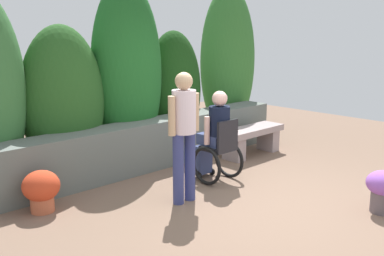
% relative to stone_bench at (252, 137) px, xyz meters
% --- Properties ---
extents(ground_plane, '(12.62, 12.62, 0.00)m').
position_rel_stone_bench_xyz_m(ground_plane, '(-1.70, -1.47, -0.32)').
color(ground_plane, '#765C4B').
extents(stone_retaining_wall, '(5.39, 0.50, 0.76)m').
position_rel_stone_bench_xyz_m(stone_retaining_wall, '(-1.70, 0.69, 0.06)').
color(stone_retaining_wall, slate).
rests_on(stone_retaining_wall, ground).
extents(hedge_backdrop, '(6.35, 1.15, 3.05)m').
position_rel_stone_bench_xyz_m(hedge_backdrop, '(-1.67, 1.30, 1.04)').
color(hedge_backdrop, '#376F36').
rests_on(hedge_backdrop, ground).
extents(stone_bench, '(1.31, 0.43, 0.50)m').
position_rel_stone_bench_xyz_m(stone_bench, '(0.00, 0.00, 0.00)').
color(stone_bench, gray).
rests_on(stone_bench, ground).
extents(person_in_wheelchair, '(0.53, 0.66, 1.33)m').
position_rel_stone_bench_xyz_m(person_in_wheelchair, '(-1.45, -0.50, 0.30)').
color(person_in_wheelchair, black).
rests_on(person_in_wheelchair, ground).
extents(person_standing_companion, '(0.49, 0.30, 1.66)m').
position_rel_stone_bench_xyz_m(person_standing_companion, '(-2.35, -0.78, 0.64)').
color(person_standing_companion, navy).
rests_on(person_standing_companion, ground).
extents(flower_pot_purple_near, '(0.42, 0.42, 0.52)m').
position_rel_stone_bench_xyz_m(flower_pot_purple_near, '(-0.85, -2.69, -0.02)').
color(flower_pot_purple_near, '#615459').
rests_on(flower_pot_purple_near, ground).
extents(flower_pot_terracotta_by_wall, '(0.45, 0.45, 0.52)m').
position_rel_stone_bench_xyz_m(flower_pot_terracotta_by_wall, '(-3.81, 0.17, -0.04)').
color(flower_pot_terracotta_by_wall, '#BA5A3A').
rests_on(flower_pot_terracotta_by_wall, ground).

